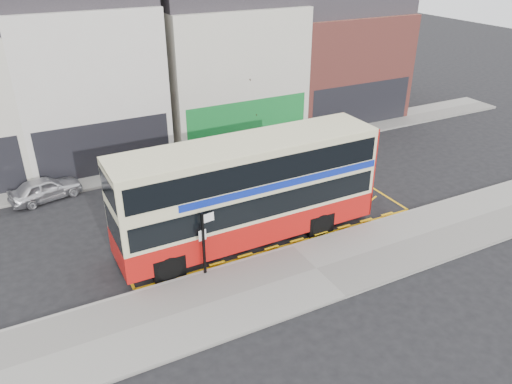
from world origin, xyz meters
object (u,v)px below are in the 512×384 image
double_decker_bus (249,190)px  bus_stop_post (204,237)px  car_silver (45,189)px  car_white (333,134)px  car_grey (208,158)px  street_tree_right (246,84)px

double_decker_bus → bus_stop_post: size_ratio=4.26×
car_silver → car_white: 17.88m
bus_stop_post → car_silver: size_ratio=0.77×
bus_stop_post → car_grey: 10.37m
bus_stop_post → car_white: (12.93, 9.62, -1.13)m
car_grey → street_tree_right: size_ratio=0.78×
car_silver → car_grey: size_ratio=0.79×
double_decker_bus → bus_stop_post: (-2.81, -1.73, -0.65)m
double_decker_bus → car_white: double_decker_bus is taller
car_grey → car_white: 8.91m
street_tree_right → car_white: bearing=-29.6°
car_grey → double_decker_bus: bearing=153.3°
double_decker_bus → car_grey: double_decker_bus is taller
double_decker_bus → car_silver: 11.48m
car_silver → car_white: bearing=-104.6°
bus_stop_post → double_decker_bus: bearing=24.1°
car_white → bus_stop_post: bearing=140.0°
car_white → double_decker_bus: bearing=141.3°
street_tree_right → double_decker_bus: bearing=-115.8°
car_white → street_tree_right: size_ratio=0.83×
bus_stop_post → car_white: bearing=29.1°
bus_stop_post → street_tree_right: size_ratio=0.48×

